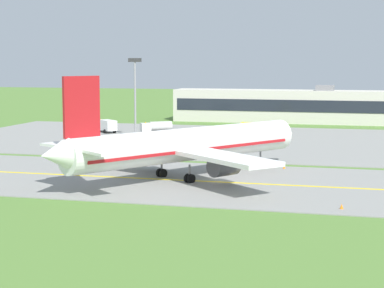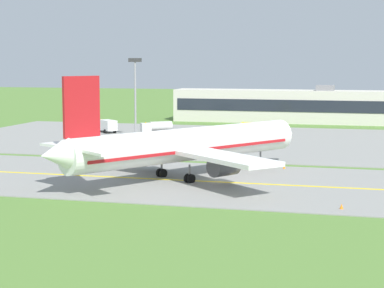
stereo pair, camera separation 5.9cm
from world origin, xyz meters
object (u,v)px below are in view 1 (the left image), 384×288
Objects in this scene: service_truck_fuel at (245,129)px; service_truck_pushback at (156,127)px; service_truck_baggage at (106,125)px; apron_light_mast at (135,88)px; airplane_lead at (185,145)px.

service_truck_fuel is 1.00× the size of service_truck_pushback.
apron_light_mast is (9.13, -8.24, 7.79)m from service_truck_baggage.
service_truck_baggage is 28.12m from service_truck_fuel.
airplane_lead is 46.79m from service_truck_fuel.
service_truck_pushback is 0.42× the size of apron_light_mast.
apron_light_mast is at bearing -42.05° from service_truck_baggage.
airplane_lead is 6.00× the size of service_truck_baggage.
service_truck_fuel is 17.17m from service_truck_pushback.
service_truck_pushback is at bearing 111.98° from airplane_lead.
airplane_lead is at bearing -68.02° from service_truck_pushback.
service_truck_fuel is 0.42× the size of apron_light_mast.
service_truck_baggage and service_truck_fuel have the same top height.
airplane_lead is 5.72× the size of service_truck_fuel.
service_truck_baggage is 0.95× the size of service_truck_fuel.
airplane_lead reaches higher than service_truck_fuel.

